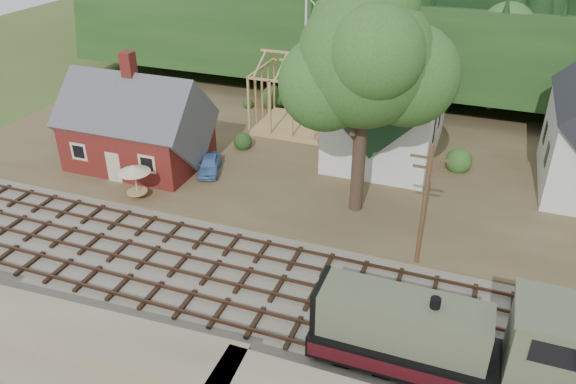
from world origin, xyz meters
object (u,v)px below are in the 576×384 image
(car_blue, at_px, (209,164))
(car_green, at_px, (117,135))
(locomotive, at_px, (465,344))
(patio_set, at_px, (134,170))

(car_blue, bearing_deg, car_green, 145.88)
(locomotive, distance_m, car_blue, 24.96)
(locomotive, bearing_deg, car_green, 151.12)
(patio_set, bearing_deg, car_blue, 60.89)
(locomotive, bearing_deg, patio_set, 158.91)
(locomotive, height_order, car_blue, locomotive)
(car_blue, distance_m, patio_set, 6.37)
(car_green, distance_m, patio_set, 10.89)
(locomotive, xyz_separation_m, car_blue, (-20.34, 14.41, -1.29))
(car_blue, bearing_deg, patio_set, -139.62)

